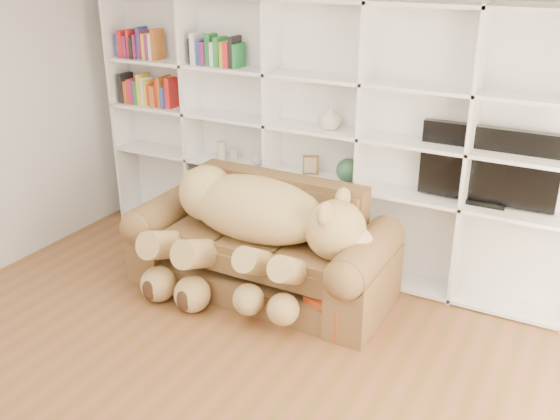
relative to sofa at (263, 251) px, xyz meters
The scene contains 14 objects.
floor 1.72m from the sofa, 83.57° to the right, with size 5.00×5.00×0.00m, color brown.
wall_back 1.31m from the sofa, 77.21° to the left, with size 5.00×0.02×2.70m, color silver.
bookshelf 1.18m from the sofa, 94.29° to the left, with size 4.43×0.35×2.40m.
sofa is the anchor object (origin of this frame).
teddy_bear 0.37m from the sofa, 90.45° to the right, with size 1.84×0.96×1.07m.
throw_pillow 0.61m from the sofa, 161.77° to the left, with size 0.45×0.14×0.45m, color #520E1C.
gift_box 0.88m from the sofa, 20.51° to the right, with size 0.34×0.32×0.27m, color #B43C18.
tv 1.96m from the sofa, 22.55° to the left, with size 1.06×0.18×0.63m.
picture_frame 0.89m from the sofa, 77.70° to the left, with size 0.14×0.03×0.18m, color brown.
green_vase 1.01m from the sofa, 51.93° to the left, with size 0.21×0.21×0.21m, color #2B5438.
figurine_tall 1.19m from the sofa, 142.08° to the left, with size 0.09×0.09×0.18m, color beige.
figurine_short 1.09m from the sofa, 136.71° to the left, with size 0.08×0.08×0.13m, color beige.
snow_globe 0.95m from the sofa, 123.88° to the left, with size 0.10×0.10×0.10m, color white.
shelf_vase 1.28m from the sofa, 64.06° to the left, with size 0.21×0.21×0.22m, color beige.
Camera 1 is at (2.22, -2.48, 2.75)m, focal length 40.00 mm.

